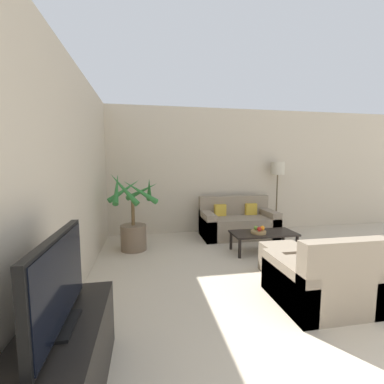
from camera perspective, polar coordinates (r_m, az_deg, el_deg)
name	(u,v)px	position (r m, az deg, el deg)	size (l,w,h in m)	color
wall_back	(246,171)	(5.95, 11.84, 4.65)	(7.66, 0.06, 2.70)	beige
wall_left	(52,182)	(2.61, -28.63, 1.95)	(0.06, 7.61, 2.70)	beige
tv_console	(62,367)	(2.08, -26.84, -31.42)	(0.47, 1.17, 0.53)	black
television	(58,283)	(1.80, -27.65, -17.46)	(0.18, 0.89, 0.57)	black
potted_palm	(133,222)	(4.62, -12.89, -6.56)	(0.93, 0.94, 1.38)	brown
sofa_loveseat	(238,223)	(5.46, 10.14, -6.80)	(1.52, 0.78, 0.82)	gray
floor_lamp	(278,174)	(5.98, 18.50, 3.92)	(0.28, 0.28, 1.55)	brown
coffee_table	(263,235)	(4.62, 15.56, -9.11)	(1.10, 0.52, 0.34)	black
fruit_bowl	(259,232)	(4.51, 14.57, -8.62)	(0.25, 0.25, 0.05)	#997A4C
apple_red	(259,229)	(4.46, 14.70, -7.98)	(0.07, 0.07, 0.07)	red
apple_green	(256,228)	(4.53, 14.01, -7.74)	(0.07, 0.07, 0.07)	olive
orange_fruit	(262,228)	(4.54, 15.36, -7.72)	(0.08, 0.08, 0.08)	orange
armchair	(321,281)	(3.23, 26.76, -17.28)	(0.91, 0.87, 0.81)	gray
ottoman	(284,260)	(3.84, 19.68, -14.02)	(0.52, 0.47, 0.40)	gray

